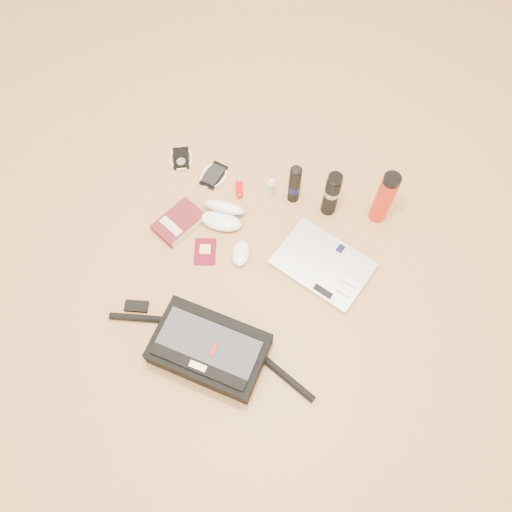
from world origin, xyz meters
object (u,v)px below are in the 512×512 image
Objects in this scene: thermos_black at (332,194)px; thermos_red at (384,198)px; laptop at (323,264)px; book at (179,222)px; messenger_bag at (209,349)px.

thermos_red reaches higher than thermos_black.
book is (-0.60, -0.01, 0.00)m from laptop.
messenger_bag is 3.56× the size of book.
thermos_black is (0.24, 0.71, 0.07)m from messenger_bag.
laptop is at bearing 26.03° from book.
messenger_bag is 0.54m from book.
messenger_bag is 1.96× the size of laptop.
book is (-0.31, 0.45, -0.03)m from messenger_bag.
thermos_red is at bearing 10.66° from thermos_black.
book is 0.84× the size of thermos_red.
book is at bearing -161.62° from laptop.
laptop is at bearing 61.20° from messenger_bag.
laptop is 0.60m from book.
messenger_bag is 3.47× the size of thermos_black.
thermos_red is at bearing 63.10° from messenger_bag.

